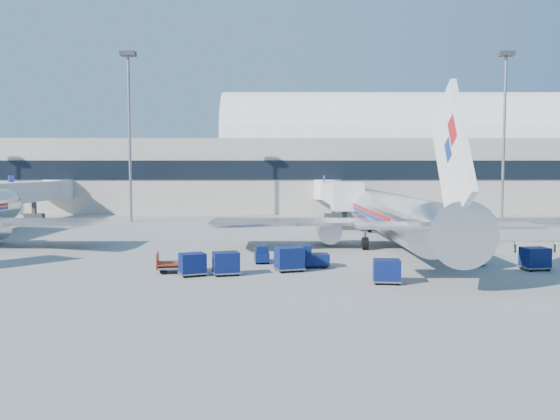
{
  "coord_description": "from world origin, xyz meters",
  "views": [
    {
      "loc": [
        -0.02,
        -43.22,
        6.72
      ],
      "look_at": [
        0.04,
        6.0,
        3.28
      ],
      "focal_mm": 35.0,
      "sensor_mm": 36.0,
      "label": 1
    }
  ],
  "objects_px": {
    "cart_open_red": "(176,265)",
    "tug_lead": "(310,257)",
    "barrier_mid": "(534,247)",
    "cart_train_a": "(289,258)",
    "barrier_near": "(495,247)",
    "cart_solo_near": "(387,271)",
    "tug_right": "(467,255)",
    "jetbridge_near": "(335,193)",
    "cart_solo_far": "(535,258)",
    "jetbridge_mid": "(26,193)",
    "mast_west": "(129,111)",
    "airliner_main": "(393,215)",
    "cart_train_c": "(192,264)",
    "cart_train_b": "(226,263)",
    "tug_left": "(262,255)",
    "mast_east": "(505,111)"
  },
  "relations": [
    {
      "from": "cart_train_c",
      "to": "cart_solo_far",
      "type": "relative_size",
      "value": 1.05
    },
    {
      "from": "jetbridge_mid",
      "to": "tug_left",
      "type": "bearing_deg",
      "value": -45.8
    },
    {
      "from": "tug_left",
      "to": "cart_train_b",
      "type": "distance_m",
      "value": 5.35
    },
    {
      "from": "barrier_near",
      "to": "cart_train_a",
      "type": "height_order",
      "value": "cart_train_a"
    },
    {
      "from": "cart_solo_far",
      "to": "cart_open_red",
      "type": "relative_size",
      "value": 0.72
    },
    {
      "from": "barrier_near",
      "to": "cart_solo_near",
      "type": "xyz_separation_m",
      "value": [
        -11.55,
        -12.79,
        0.33
      ]
    },
    {
      "from": "cart_open_red",
      "to": "tug_lead",
      "type": "bearing_deg",
      "value": 2.74
    },
    {
      "from": "airliner_main",
      "to": "cart_solo_far",
      "type": "bearing_deg",
      "value": -55.03
    },
    {
      "from": "jetbridge_near",
      "to": "cart_train_b",
      "type": "height_order",
      "value": "jetbridge_near"
    },
    {
      "from": "barrier_near",
      "to": "mast_east",
      "type": "bearing_deg",
      "value": 66.8
    },
    {
      "from": "cart_train_b",
      "to": "cart_open_red",
      "type": "relative_size",
      "value": 0.74
    },
    {
      "from": "tug_lead",
      "to": "tug_left",
      "type": "distance_m",
      "value": 4.01
    },
    {
      "from": "airliner_main",
      "to": "tug_left",
      "type": "relative_size",
      "value": 17.53
    },
    {
      "from": "mast_west",
      "to": "cart_train_c",
      "type": "xyz_separation_m",
      "value": [
        14.36,
        -38.3,
        -14.01
      ]
    },
    {
      "from": "cart_solo_near",
      "to": "tug_right",
      "type": "bearing_deg",
      "value": 49.44
    },
    {
      "from": "jetbridge_mid",
      "to": "barrier_near",
      "type": "distance_m",
      "value": 59.9
    },
    {
      "from": "barrier_mid",
      "to": "cart_solo_near",
      "type": "relative_size",
      "value": 1.68
    },
    {
      "from": "mast_west",
      "to": "barrier_mid",
      "type": "bearing_deg",
      "value": -34.14
    },
    {
      "from": "airliner_main",
      "to": "cart_train_c",
      "type": "distance_m",
      "value": 20.33
    },
    {
      "from": "jetbridge_near",
      "to": "cart_solo_far",
      "type": "bearing_deg",
      "value": -75.02
    },
    {
      "from": "barrier_near",
      "to": "tug_right",
      "type": "relative_size",
      "value": 1.17
    },
    {
      "from": "airliner_main",
      "to": "cart_solo_near",
      "type": "xyz_separation_m",
      "value": [
        -3.55,
        -15.29,
        -2.14
      ]
    },
    {
      "from": "jetbridge_near",
      "to": "cart_train_a",
      "type": "height_order",
      "value": "jetbridge_near"
    },
    {
      "from": "tug_lead",
      "to": "cart_open_red",
      "type": "xyz_separation_m",
      "value": [
        -9.09,
        -1.88,
        -0.24
      ]
    },
    {
      "from": "cart_train_a",
      "to": "cart_solo_far",
      "type": "bearing_deg",
      "value": -15.52
    },
    {
      "from": "barrier_mid",
      "to": "cart_solo_near",
      "type": "distance_m",
      "value": 19.6
    },
    {
      "from": "cart_train_a",
      "to": "tug_right",
      "type": "bearing_deg",
      "value": -5.21
    },
    {
      "from": "mast_east",
      "to": "cart_train_c",
      "type": "bearing_deg",
      "value": -132.94
    },
    {
      "from": "jetbridge_near",
      "to": "cart_train_a",
      "type": "bearing_deg",
      "value": -100.49
    },
    {
      "from": "jetbridge_near",
      "to": "cart_train_b",
      "type": "distance_m",
      "value": 40.57
    },
    {
      "from": "cart_open_red",
      "to": "mast_west",
      "type": "bearing_deg",
      "value": 100.46
    },
    {
      "from": "jetbridge_mid",
      "to": "cart_train_c",
      "type": "relative_size",
      "value": 13.46
    },
    {
      "from": "airliner_main",
      "to": "cart_open_red",
      "type": "bearing_deg",
      "value": -145.66
    },
    {
      "from": "barrier_near",
      "to": "tug_lead",
      "type": "xyz_separation_m",
      "value": [
        -15.85,
        -7.18,
        0.27
      ]
    },
    {
      "from": "cart_train_a",
      "to": "cart_train_c",
      "type": "distance_m",
      "value": 6.49
    },
    {
      "from": "cart_train_b",
      "to": "barrier_near",
      "type": "bearing_deg",
      "value": 9.94
    },
    {
      "from": "barrier_mid",
      "to": "cart_train_a",
      "type": "height_order",
      "value": "cart_train_a"
    },
    {
      "from": "airliner_main",
      "to": "jetbridge_near",
      "type": "relative_size",
      "value": 1.35
    },
    {
      "from": "barrier_mid",
      "to": "cart_solo_near",
      "type": "height_order",
      "value": "cart_solo_near"
    },
    {
      "from": "mast_east",
      "to": "cart_open_red",
      "type": "xyz_separation_m",
      "value": [
        -36.94,
        -37.06,
        -14.31
      ]
    },
    {
      "from": "mast_east",
      "to": "cart_solo_near",
      "type": "xyz_separation_m",
      "value": [
        -23.55,
        -40.79,
        -14.01
      ]
    },
    {
      "from": "barrier_near",
      "to": "cart_solo_near",
      "type": "bearing_deg",
      "value": -132.09
    },
    {
      "from": "tug_lead",
      "to": "cart_train_b",
      "type": "xyz_separation_m",
      "value": [
        -5.64,
        -2.91,
        0.09
      ]
    },
    {
      "from": "jetbridge_mid",
      "to": "cart_open_red",
      "type": "distance_m",
      "value": 46.91
    },
    {
      "from": "tug_right",
      "to": "cart_solo_near",
      "type": "height_order",
      "value": "tug_right"
    },
    {
      "from": "tug_lead",
      "to": "airliner_main",
      "type": "bearing_deg",
      "value": 47.79
    },
    {
      "from": "tug_left",
      "to": "cart_train_a",
      "type": "bearing_deg",
      "value": -156.52
    },
    {
      "from": "barrier_near",
      "to": "cart_train_a",
      "type": "xyz_separation_m",
      "value": [
        -17.35,
        -8.71,
        0.43
      ]
    },
    {
      "from": "tug_lead",
      "to": "tug_left",
      "type": "bearing_deg",
      "value": 147.2
    },
    {
      "from": "cart_train_c",
      "to": "cart_solo_near",
      "type": "distance_m",
      "value": 12.34
    }
  ]
}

